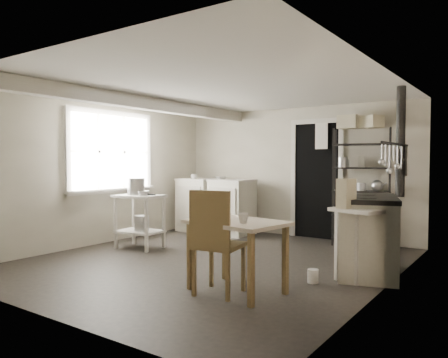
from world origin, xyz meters
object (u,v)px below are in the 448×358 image
Objects in this scene: stockpot at (136,187)px; flour_sack at (356,235)px; stove at (367,237)px; base_cabinets at (215,208)px; shelf_rack at (361,186)px; work_table at (237,255)px; prep_table at (140,222)px; chair at (219,246)px.

flour_sack is at bearing 30.79° from stockpot.
stockpot reaches higher than stove.
base_cabinets is 0.82× the size of shelf_rack.
work_table is at bearing -138.07° from stove.
shelf_rack reaches higher than base_cabinets.
stockpot is 3.44m from flour_sack.
stove reaches higher than flour_sack.
work_table reaches higher than flour_sack.
base_cabinets is at bearing 86.96° from prep_table.
shelf_rack is 1.87m from stove.
prep_table is 0.44× the size of shelf_rack.
chair is at bearing -26.06° from stockpot.
shelf_rack is (2.76, 2.15, 0.55)m from prep_table.
shelf_rack reaches higher than chair.
work_table is 0.91× the size of chair.
flour_sack is (2.90, 1.73, -0.70)m from stockpot.
chair is (2.44, -1.19, -0.45)m from stockpot.
prep_table is 0.70× the size of stove.
work_table is (-0.28, -3.20, -0.57)m from shelf_rack.
stove is 1.11× the size of chair.
flour_sack is at bearing -96.03° from shelf_rack.
flour_sack is (2.73, -0.14, -0.22)m from base_cabinets.
shelf_rack reaches higher than stove.
prep_table is 0.77× the size of chair.
work_table is at bearing -109.75° from shelf_rack.
stockpot is 3.51m from stove.
stockpot reaches higher than prep_table.
stove is 1.38m from flour_sack.
prep_table is 3.40m from stove.
work_table is (-0.89, -1.51, -0.06)m from stove.
stockpot reaches higher than base_cabinets.
stove is (3.44, 0.47, -0.50)m from stockpot.
stockpot reaches higher than work_table.
base_cabinets reaches higher than work_table.
stockpot is at bearing -95.60° from base_cabinets.
work_table is 2.79m from flour_sack.
shelf_rack is 1.92× the size of work_table.
shelf_rack reaches higher than prep_table.
chair is (-1.00, -1.67, 0.04)m from stove.
shelf_rack is 3.26m from work_table.
prep_table reaches higher than work_table.
chair is 2.33× the size of flour_sack.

